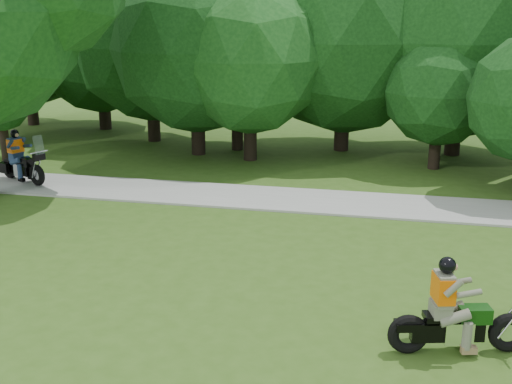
# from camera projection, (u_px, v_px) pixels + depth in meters

# --- Properties ---
(ground) EXTENTS (100.00, 100.00, 0.00)m
(ground) POSITION_uv_depth(u_px,v_px,m) (337.00, 360.00, 9.65)
(ground) COLOR #345618
(ground) RESTS_ON ground
(walkway) EXTENTS (60.00, 2.20, 0.06)m
(walkway) POSITION_uv_depth(u_px,v_px,m) (365.00, 204.00, 17.15)
(walkway) COLOR #969691
(walkway) RESTS_ON ground
(tree_line) EXTENTS (39.81, 11.96, 7.46)m
(tree_line) POSITION_uv_depth(u_px,v_px,m) (392.00, 53.00, 21.98)
(tree_line) COLOR black
(tree_line) RESTS_ON ground
(chopper_motorcycle) EXTENTS (2.17, 0.90, 1.57)m
(chopper_motorcycle) POSITION_uv_depth(u_px,v_px,m) (453.00, 318.00, 9.70)
(chopper_motorcycle) COLOR black
(chopper_motorcycle) RESTS_ON ground
(touring_motorcycle) EXTENTS (1.94, 1.24, 1.57)m
(touring_motorcycle) POSITION_uv_depth(u_px,v_px,m) (20.00, 163.00, 19.15)
(touring_motorcycle) COLOR black
(touring_motorcycle) RESTS_ON walkway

